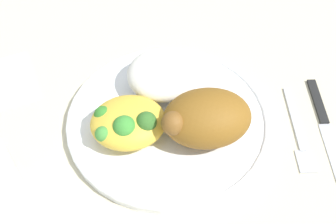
# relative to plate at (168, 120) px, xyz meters

# --- Properties ---
(ground_plane) EXTENTS (2.00, 2.00, 0.00)m
(ground_plane) POSITION_rel_plate_xyz_m (0.00, 0.00, -0.01)
(ground_plane) COLOR beige
(plate) EXTENTS (0.27, 0.27, 0.01)m
(plate) POSITION_rel_plate_xyz_m (0.00, 0.00, 0.00)
(plate) COLOR white
(plate) RESTS_ON ground_plane
(roasted_chicken) EXTENTS (0.12, 0.08, 0.07)m
(roasted_chicken) POSITION_rel_plate_xyz_m (-0.04, 0.03, 0.04)
(roasted_chicken) COLOR brown
(roasted_chicken) RESTS_ON plate
(rice_pile) EXTENTS (0.10, 0.09, 0.05)m
(rice_pile) POSITION_rel_plate_xyz_m (0.00, -0.06, 0.03)
(rice_pile) COLOR silver
(rice_pile) RESTS_ON plate
(mac_cheese_with_broccoli) EXTENTS (0.10, 0.09, 0.05)m
(mac_cheese_with_broccoli) POSITION_rel_plate_xyz_m (0.05, 0.02, 0.03)
(mac_cheese_with_broccoli) COLOR gold
(mac_cheese_with_broccoli) RESTS_ON plate
(fork) EXTENTS (0.03, 0.14, 0.01)m
(fork) POSITION_rel_plate_xyz_m (-0.17, 0.04, -0.01)
(fork) COLOR #B2B2B7
(fork) RESTS_ON ground_plane
(knife) EXTENTS (0.03, 0.19, 0.01)m
(knife) POSITION_rel_plate_xyz_m (-0.21, 0.03, -0.00)
(knife) COLOR black
(knife) RESTS_ON ground_plane
(napkin) EXTENTS (0.10, 0.12, 0.00)m
(napkin) POSITION_rel_plate_xyz_m (0.23, -0.11, -0.01)
(napkin) COLOR white
(napkin) RESTS_ON ground_plane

